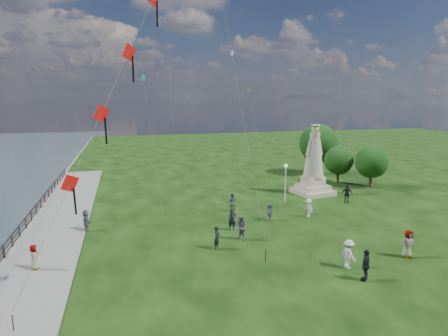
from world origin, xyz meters
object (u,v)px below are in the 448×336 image
object	(u,v)px
person_2	(349,254)
person_11	(270,212)
lamppost	(286,175)
person_7	(232,202)
person_8	(309,208)
statue	(314,168)
person_3	(366,265)
person_6	(232,219)
person_1	(241,228)
person_0	(217,238)
person_10	(34,259)
person_9	(347,194)
person_4	(408,244)
person_5	(86,220)

from	to	relation	value
person_2	person_11	world-z (taller)	person_2
lamppost	person_7	world-z (taller)	lamppost
lamppost	person_8	world-z (taller)	lamppost
statue	person_3	bearing A→B (deg)	-117.73
person_6	person_8	xyz separation A→B (m)	(7.65, 1.53, -0.09)
person_1	person_2	size ratio (longest dim) A/B	1.04
statue	lamppost	distance (m)	4.74
person_0	person_2	bearing A→B (deg)	-87.97
person_0	person_10	world-z (taller)	person_0
person_1	person_6	distance (m)	2.25
person_0	person_3	xyz separation A→B (m)	(7.39, -6.80, 0.12)
person_1	person_9	size ratio (longest dim) A/B	1.01
person_2	person_4	world-z (taller)	person_4
person_2	person_10	size ratio (longest dim) A/B	1.16
person_5	person_11	size ratio (longest dim) A/B	1.13
lamppost	person_1	world-z (taller)	lamppost
person_6	person_2	bearing A→B (deg)	-53.95
person_9	statue	bearing A→B (deg)	132.69
lamppost	person_8	distance (m)	5.67
statue	person_1	bearing A→B (deg)	-145.37
person_6	person_7	size ratio (longest dim) A/B	1.00
lamppost	person_3	bearing A→B (deg)	-98.21
person_1	person_2	world-z (taller)	person_1
statue	person_4	bearing A→B (deg)	-104.90
person_4	person_10	bearing A→B (deg)	166.49
person_6	person_8	distance (m)	7.80
person_1	person_2	bearing A→B (deg)	16.29
person_5	person_10	distance (m)	7.07
person_10	person_11	bearing A→B (deg)	-75.81
lamppost	person_3	size ratio (longest dim) A/B	2.04
person_2	person_1	bearing A→B (deg)	31.91
person_8	person_1	bearing A→B (deg)	-74.48
lamppost	person_5	distance (m)	19.71
person_8	person_10	world-z (taller)	person_8
person_3	person_4	bearing A→B (deg)	163.72
person_1	person_8	bearing A→B (deg)	92.90
person_10	statue	bearing A→B (deg)	-66.28
person_10	person_5	bearing A→B (deg)	-22.76
person_4	statue	bearing A→B (deg)	80.25
person_0	person_1	distance (m)	2.48
statue	person_7	size ratio (longest dim) A/B	4.22
person_7	person_8	distance (m)	7.10
person_4	person_6	size ratio (longest dim) A/B	1.05
statue	person_1	xyz separation A→B (m)	(-11.95, -11.11, -1.96)
person_6	person_11	distance (m)	4.15
person_6	person_8	bearing A→B (deg)	15.67
person_3	person_9	size ratio (longest dim) A/B	1.02
person_2	person_3	size ratio (longest dim) A/B	0.96
lamppost	person_9	xyz separation A→B (m)	(5.89, -2.16, -1.91)
person_4	person_11	xyz separation A→B (m)	(-6.15, 9.63, -0.16)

